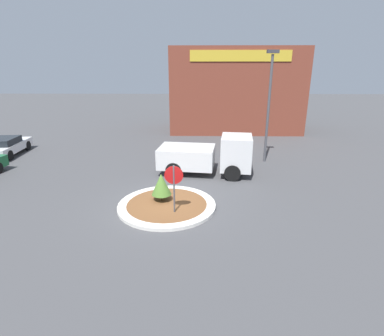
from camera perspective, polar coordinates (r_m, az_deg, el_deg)
name	(u,v)px	position (r m, az deg, el deg)	size (l,w,h in m)	color
ground_plane	(167,207)	(13.46, -4.79, -7.37)	(120.00, 120.00, 0.00)	#474749
traffic_island	(167,205)	(13.43, -4.80, -7.09)	(4.33, 4.33, 0.15)	silver
stop_sign	(174,181)	(12.13, -3.47, -2.53)	(0.76, 0.07, 2.18)	#4C4C51
island_shrub	(161,184)	(13.46, -5.87, -3.09)	(0.89, 0.89, 1.26)	brown
utility_truck	(209,155)	(17.21, 3.20, 2.45)	(5.48, 2.85, 2.26)	silver
storefront_building	(235,90)	(29.82, 8.16, 14.45)	(12.06, 6.07, 7.61)	brown
parked_sedan_white	(6,146)	(24.68, -31.91, 3.57)	(2.09, 4.38, 1.27)	silver
light_pole	(269,99)	(19.56, 14.49, 12.52)	(0.70, 0.30, 6.88)	#4C4C51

